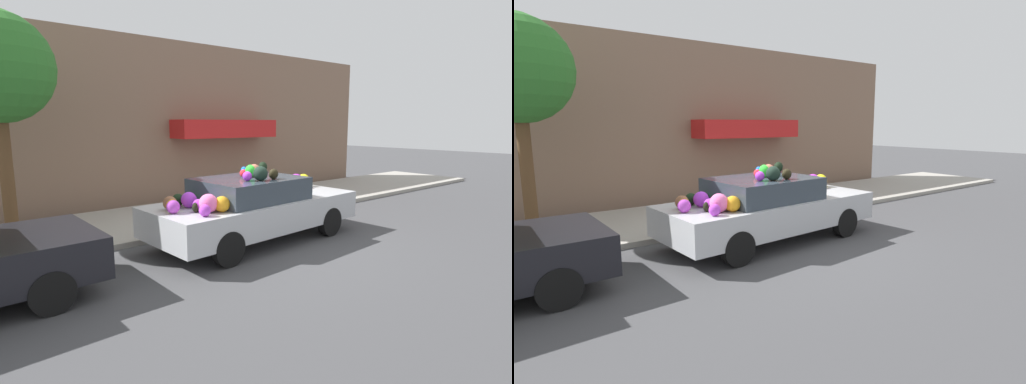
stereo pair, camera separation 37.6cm
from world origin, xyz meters
TOP-DOWN VIEW (x-y plane):
  - ground_plane at (0.00, 0.00)m, footprint 60.00×60.00m
  - sidewalk_curb at (0.00, 2.70)m, footprint 24.00×3.20m
  - building_facade at (0.15, 4.91)m, footprint 18.00×1.20m
  - fire_hydrant at (2.42, 1.51)m, footprint 0.20×0.20m
  - art_car at (-0.06, -0.03)m, footprint 4.51×2.03m

SIDE VIEW (x-z plane):
  - ground_plane at x=0.00m, z-range 0.00..0.00m
  - sidewalk_curb at x=0.00m, z-range 0.00..0.11m
  - fire_hydrant at x=2.42m, z-range 0.11..0.81m
  - art_car at x=-0.06m, z-range -0.08..1.48m
  - building_facade at x=0.15m, z-range -0.01..4.72m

